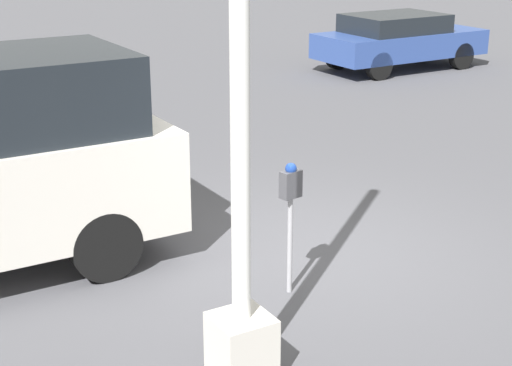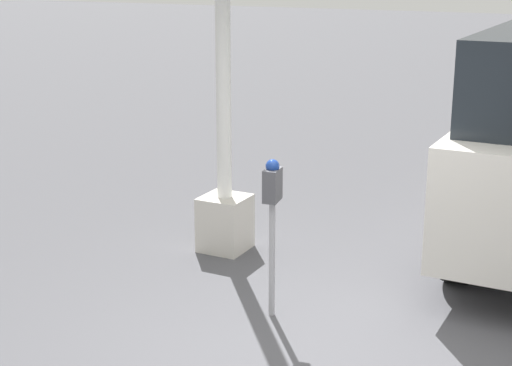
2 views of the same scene
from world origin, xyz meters
The scene contains 2 objects.
parking_meter_near centered at (0.69, 0.68, 0.97)m, with size 0.22×0.14×1.31m.
lamp_post centered at (1.84, 1.77, 1.49)m, with size 0.44×0.44×5.14m.
Camera 2 is at (-4.59, -1.88, 2.79)m, focal length 55.00 mm.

